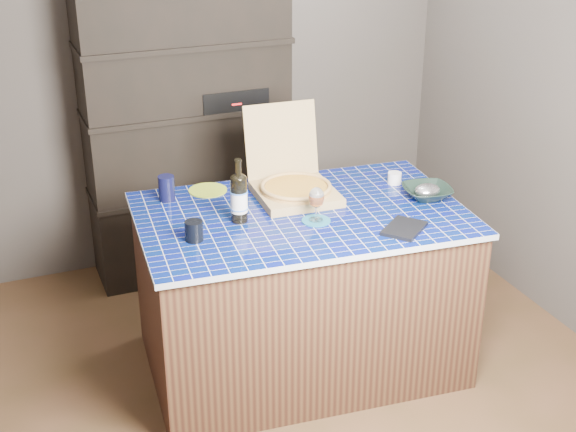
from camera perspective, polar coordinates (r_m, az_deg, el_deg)
name	(u,v)px	position (r m, az deg, el deg)	size (l,w,h in m)	color
room	(280,163)	(3.39, -0.57, 3.80)	(3.50, 3.50, 3.50)	brown
shelving_unit	(188,132)	(4.88, -7.13, 5.92)	(1.20, 0.41, 1.80)	black
kitchen_island	(301,290)	(4.06, 0.92, -5.26)	(1.65, 1.12, 0.86)	#4F351F
pizza_box	(294,185)	(4.02, 0.44, 2.20)	(0.41, 0.49, 0.42)	#9A7F4F
mead_bottle	(239,197)	(3.73, -3.51, 1.34)	(0.08, 0.08, 0.31)	black
teal_trivet	(316,221)	(3.77, 2.01, -0.34)	(0.14, 0.14, 0.01)	#175D78
wine_glass	(316,198)	(3.72, 2.04, 1.28)	(0.07, 0.07, 0.17)	white
tumbler	(194,231)	(3.60, -6.70, -1.06)	(0.08, 0.08, 0.09)	black
dvd_case	(404,228)	(3.72, 8.27, -0.88)	(0.15, 0.22, 0.02)	black
bowl	(427,192)	(4.08, 9.86, 1.68)	(0.24, 0.24, 0.06)	black
foil_contents	(427,190)	(4.07, 9.87, 1.81)	(0.13, 0.11, 0.06)	silver
white_jar	(395,178)	(4.23, 7.58, 2.69)	(0.07, 0.07, 0.06)	white
navy_cup	(167,188)	(4.02, -8.64, 1.97)	(0.08, 0.08, 0.13)	black
green_trivet	(208,190)	(4.13, -5.72, 1.84)	(0.20, 0.20, 0.01)	#9FBC28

